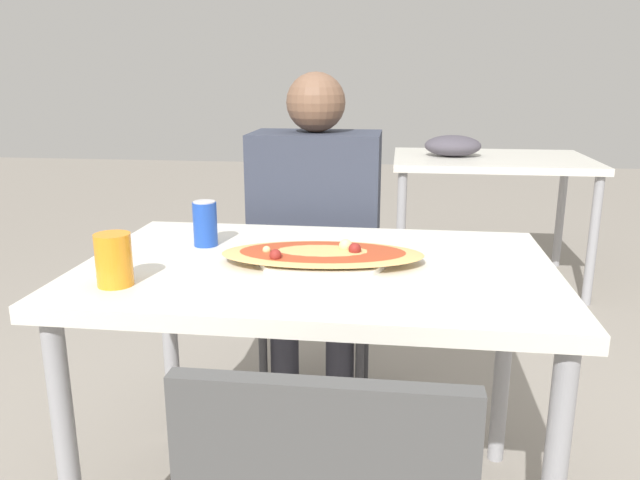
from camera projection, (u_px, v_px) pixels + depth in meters
name	position (u px, v px, depth m)	size (l,w,h in m)	color
dining_table	(318.00, 293.00, 1.60)	(1.18, 0.77, 0.74)	silver
chair_far_seated	(320.00, 272.00, 2.33)	(0.40, 0.40, 0.85)	#4C4C4C
person_seated	(316.00, 219.00, 2.17)	(0.44, 0.30, 1.21)	#2D2D38
pizza_main	(323.00, 255.00, 1.57)	(0.53, 0.32, 0.06)	white
soda_can	(205.00, 224.00, 1.72)	(0.07, 0.07, 0.12)	#1E47B2
drink_glass	(114.00, 260.00, 1.40)	(0.08, 0.08, 0.12)	orange
background_table	(484.00, 166.00, 3.58)	(1.10, 0.80, 0.86)	silver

